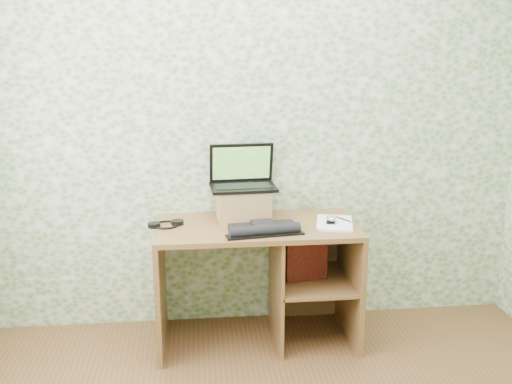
{
  "coord_description": "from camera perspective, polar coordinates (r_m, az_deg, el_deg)",
  "views": [
    {
      "loc": [
        -0.35,
        -1.79,
        1.79
      ],
      "look_at": [
        -0.01,
        1.39,
        0.97
      ],
      "focal_mm": 40.0,
      "sensor_mm": 36.0,
      "label": 1
    }
  ],
  "objects": [
    {
      "name": "desk",
      "position": [
        3.54,
        1.3,
        -7.28
      ],
      "size": [
        1.2,
        0.6,
        0.75
      ],
      "color": "brown",
      "rests_on": "floor"
    },
    {
      "name": "riser",
      "position": [
        3.52,
        -1.3,
        -1.17
      ],
      "size": [
        0.33,
        0.28,
        0.19
      ],
      "primitive_type": "cube",
      "rotation": [
        0.0,
        0.0,
        0.06
      ],
      "color": "olive",
      "rests_on": "desk"
    },
    {
      "name": "laptop",
      "position": [
        3.52,
        -1.38,
        1.48
      ],
      "size": [
        0.41,
        0.3,
        0.27
      ],
      "rotation": [
        0.0,
        0.0,
        0.06
      ],
      "color": "black",
      "rests_on": "riser"
    },
    {
      "name": "keyboard",
      "position": [
        3.27,
        0.78,
        -3.68
      ],
      "size": [
        0.45,
        0.28,
        0.06
      ],
      "rotation": [
        0.0,
        0.0,
        0.14
      ],
      "color": "black",
      "rests_on": "desk"
    },
    {
      "name": "wall_back",
      "position": [
        3.59,
        -0.44,
        6.59
      ],
      "size": [
        3.5,
        0.0,
        3.5
      ],
      "primitive_type": "plane",
      "rotation": [
        1.57,
        0.0,
        0.0
      ],
      "color": "silver",
      "rests_on": "ground"
    },
    {
      "name": "red_box",
      "position": [
        3.52,
        4.93,
        -6.28
      ],
      "size": [
        0.27,
        0.14,
        0.32
      ],
      "primitive_type": "cube",
      "rotation": [
        0.0,
        0.0,
        0.2
      ],
      "color": "maroon",
      "rests_on": "desk"
    },
    {
      "name": "pen",
      "position": [
        3.51,
        8.74,
        -2.7
      ],
      "size": [
        0.07,
        0.11,
        0.01
      ],
      "primitive_type": "cylinder",
      "rotation": [
        1.57,
        0.0,
        0.49
      ],
      "color": "black",
      "rests_on": "notepad"
    },
    {
      "name": "headphones",
      "position": [
        3.44,
        -9.01,
        -3.2
      ],
      "size": [
        0.21,
        0.19,
        0.03
      ],
      "rotation": [
        0.0,
        0.0,
        0.28
      ],
      "color": "black",
      "rests_on": "desk"
    },
    {
      "name": "notepad",
      "position": [
        3.46,
        7.85,
        -3.09
      ],
      "size": [
        0.27,
        0.34,
        0.01
      ],
      "primitive_type": "cube",
      "rotation": [
        0.0,
        0.0,
        -0.23
      ],
      "color": "white",
      "rests_on": "desk"
    },
    {
      "name": "mouse",
      "position": [
        3.44,
        7.51,
        -2.76
      ],
      "size": [
        0.08,
        0.11,
        0.03
      ],
      "primitive_type": "ellipsoid",
      "rotation": [
        0.0,
        0.0,
        -0.28
      ],
      "color": "silver",
      "rests_on": "notepad"
    }
  ]
}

